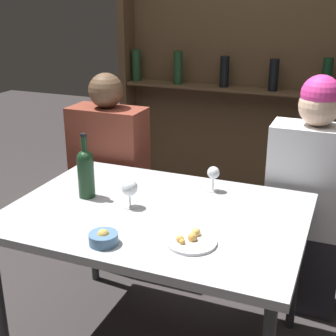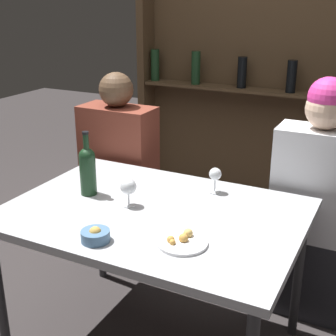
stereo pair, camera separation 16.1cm
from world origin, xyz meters
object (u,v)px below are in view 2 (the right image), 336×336
wine_bottle (88,168)px  seated_person_right (315,208)px  snack_bowl (95,235)px  seated_person_left (120,178)px  wine_glass_0 (128,187)px  food_plate_0 (182,241)px  wine_glass_1 (215,175)px

wine_bottle → seated_person_right: seated_person_right is taller
snack_bowl → seated_person_left: size_ratio=0.09×
wine_glass_0 → food_plate_0: 0.42m
wine_glass_0 → snack_bowl: 0.34m
food_plate_0 → seated_person_left: (-0.80, 0.82, -0.18)m
wine_glass_0 → seated_person_left: (-0.45, 0.62, -0.25)m
wine_bottle → wine_glass_1: size_ratio=2.48×
snack_bowl → wine_glass_1: bearing=70.2°
food_plate_0 → seated_person_right: (0.35, 0.82, -0.13)m
wine_glass_1 → seated_person_right: seated_person_right is taller
wine_bottle → wine_glass_0: size_ratio=2.40×
wine_bottle → snack_bowl: (0.29, -0.36, -0.10)m
snack_bowl → seated_person_right: (0.65, 0.95, -0.15)m
seated_person_left → wine_glass_0: bearing=-54.1°
seated_person_left → seated_person_right: seated_person_right is taller
seated_person_right → seated_person_left: bearing=180.0°
seated_person_left → seated_person_right: bearing=-0.0°
wine_glass_0 → seated_person_right: bearing=41.2°
wine_bottle → food_plate_0: wine_bottle is taller
wine_bottle → seated_person_left: 0.69m
snack_bowl → food_plate_0: bearing=23.0°
seated_person_right → snack_bowl: bearing=-124.5°
wine_glass_1 → seated_person_left: size_ratio=0.10×
wine_bottle → seated_person_right: (0.94, 0.59, -0.25)m
wine_glass_0 → wine_glass_1: wine_glass_0 is taller
wine_bottle → wine_glass_1: 0.59m
wine_bottle → seated_person_right: 1.14m
seated_person_left → wine_bottle: bearing=-70.2°
wine_glass_1 → snack_bowl: (-0.23, -0.64, -0.06)m
wine_glass_1 → snack_bowl: size_ratio=1.10×
wine_bottle → seated_person_left: (-0.21, 0.59, -0.29)m
food_plate_0 → wine_bottle: bearing=158.8°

